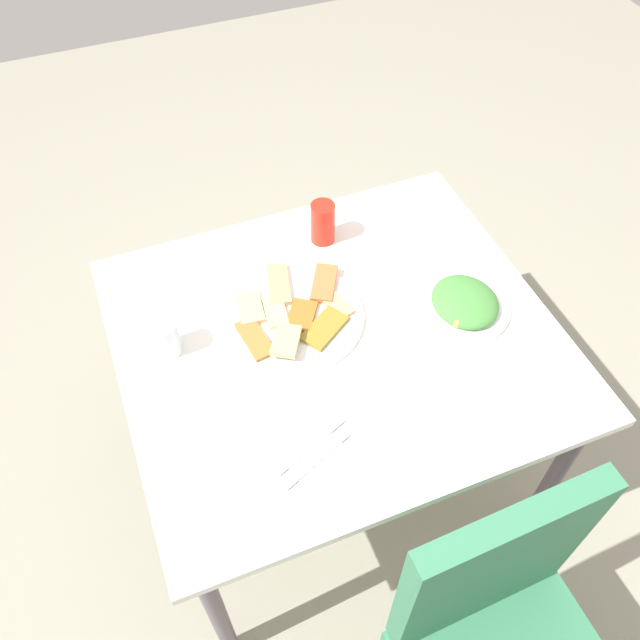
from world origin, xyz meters
TOP-DOWN VIEW (x-y plane):
  - ground_plane at (0.00, 0.00)m, footprint 6.00×6.00m
  - dining_table at (0.00, 0.00)m, footprint 1.05×0.94m
  - pide_platter at (0.08, -0.09)m, footprint 0.35×0.35m
  - salad_plate_greens at (-0.33, 0.04)m, footprint 0.23×0.23m
  - soda_can at (-0.09, -0.32)m, footprint 0.09×0.09m
  - drinking_glass at (0.39, -0.10)m, footprint 0.06×0.06m
  - paper_napkin at (0.17, 0.28)m, footprint 0.16×0.16m
  - fork at (0.17, 0.26)m, footprint 0.19×0.09m
  - spoon at (0.17, 0.30)m, footprint 0.18×0.09m

SIDE VIEW (x-z plane):
  - ground_plane at x=0.00m, z-range 0.00..0.00m
  - dining_table at x=0.00m, z-range 0.28..0.98m
  - paper_napkin at x=0.17m, z-range 0.70..0.70m
  - fork at x=0.17m, z-range 0.70..0.71m
  - spoon at x=0.17m, z-range 0.70..0.71m
  - pide_platter at x=0.08m, z-range 0.69..0.73m
  - salad_plate_greens at x=-0.33m, z-range 0.69..0.75m
  - drinking_glass at x=0.39m, z-range 0.70..0.80m
  - soda_can at x=-0.09m, z-range 0.70..0.82m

